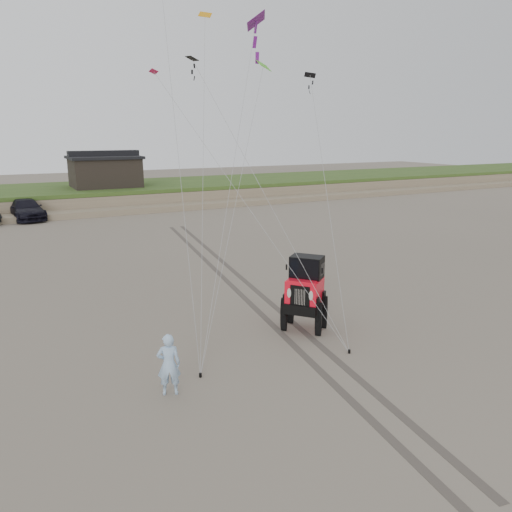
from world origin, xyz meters
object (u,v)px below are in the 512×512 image
Objects in this scene: jeep at (304,301)px; man at (169,364)px; cabin at (105,170)px; truck_c at (26,209)px.

jeep is 5.93m from man.
cabin is 1.14× the size of jeep.
cabin is 9.53m from truck_c.
truck_c is (-7.39, -5.49, -2.44)m from cabin.
truck_c is 31.61m from man.
cabin is 35.05m from jeep.
cabin is 37.61m from man.
truck_c is 0.98× the size of jeep.
man is at bearing -99.05° from cabin.
jeep reaches higher than truck_c.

